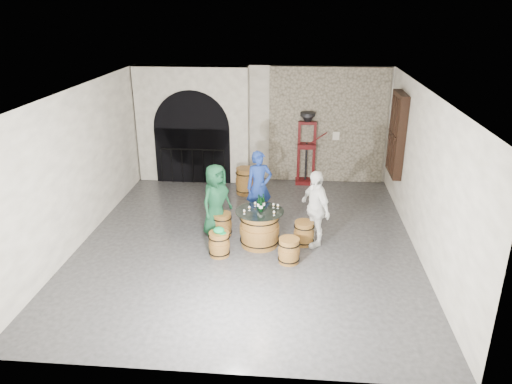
# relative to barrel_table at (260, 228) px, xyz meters

# --- Properties ---
(ground) EXTENTS (8.00, 8.00, 0.00)m
(ground) POSITION_rel_barrel_table_xyz_m (-0.26, 0.14, -0.38)
(ground) COLOR #2D2D2F
(ground) RESTS_ON ground
(wall_back) EXTENTS (8.00, 0.00, 8.00)m
(wall_back) POSITION_rel_barrel_table_xyz_m (-0.26, 4.14, 1.22)
(wall_back) COLOR white
(wall_back) RESTS_ON ground
(wall_front) EXTENTS (8.00, 0.00, 8.00)m
(wall_front) POSITION_rel_barrel_table_xyz_m (-0.26, -3.86, 1.22)
(wall_front) COLOR white
(wall_front) RESTS_ON ground
(wall_left) EXTENTS (0.00, 8.00, 8.00)m
(wall_left) POSITION_rel_barrel_table_xyz_m (-3.76, 0.14, 1.22)
(wall_left) COLOR white
(wall_left) RESTS_ON ground
(wall_right) EXTENTS (0.00, 8.00, 8.00)m
(wall_right) POSITION_rel_barrel_table_xyz_m (3.24, 0.14, 1.22)
(wall_right) COLOR white
(wall_right) RESTS_ON ground
(ceiling) EXTENTS (8.00, 8.00, 0.00)m
(ceiling) POSITION_rel_barrel_table_xyz_m (-0.26, 0.14, 2.82)
(ceiling) COLOR beige
(ceiling) RESTS_ON wall_back
(stone_facing_panel) EXTENTS (3.20, 0.12, 3.18)m
(stone_facing_panel) POSITION_rel_barrel_table_xyz_m (1.54, 4.08, 1.22)
(stone_facing_panel) COLOR gray
(stone_facing_panel) RESTS_ON ground
(arched_opening) EXTENTS (3.10, 0.60, 3.19)m
(arched_opening) POSITION_rel_barrel_table_xyz_m (-2.16, 3.88, 1.20)
(arched_opening) COLOR white
(arched_opening) RESTS_ON ground
(shuttered_window) EXTENTS (0.23, 1.10, 2.00)m
(shuttered_window) POSITION_rel_barrel_table_xyz_m (3.12, 2.54, 1.42)
(shuttered_window) COLOR black
(shuttered_window) RESTS_ON wall_right
(barrel_table) EXTENTS (1.01, 1.01, 0.78)m
(barrel_table) POSITION_rel_barrel_table_xyz_m (0.00, 0.00, 0.00)
(barrel_table) COLOR brown
(barrel_table) RESTS_ON ground
(barrel_stool_left) EXTENTS (0.44, 0.44, 0.51)m
(barrel_stool_left) POSITION_rel_barrel_table_xyz_m (-0.85, 0.39, -0.13)
(barrel_stool_left) COLOR brown
(barrel_stool_left) RESTS_ON ground
(barrel_stool_far) EXTENTS (0.44, 0.44, 0.51)m
(barrel_stool_far) POSITION_rel_barrel_table_xyz_m (-0.08, 0.93, -0.13)
(barrel_stool_far) COLOR brown
(barrel_stool_far) RESTS_ON ground
(barrel_stool_right) EXTENTS (0.44, 0.44, 0.51)m
(barrel_stool_right) POSITION_rel_barrel_table_xyz_m (0.93, 0.11, -0.13)
(barrel_stool_right) COLOR brown
(barrel_stool_right) RESTS_ON ground
(barrel_stool_near_right) EXTENTS (0.44, 0.44, 0.51)m
(barrel_stool_near_right) POSITION_rel_barrel_table_xyz_m (0.63, -0.69, -0.13)
(barrel_stool_near_right) COLOR brown
(barrel_stool_near_right) RESTS_ON ground
(barrel_stool_near_left) EXTENTS (0.44, 0.44, 0.51)m
(barrel_stool_near_left) POSITION_rel_barrel_table_xyz_m (-0.77, -0.53, -0.13)
(barrel_stool_near_left) COLOR brown
(barrel_stool_near_left) RESTS_ON ground
(green_cap) EXTENTS (0.26, 0.22, 0.12)m
(green_cap) POSITION_rel_barrel_table_xyz_m (-0.77, -0.53, 0.18)
(green_cap) COLOR #0C8743
(green_cap) RESTS_ON barrel_stool_near_left
(person_green) EXTENTS (0.86, 0.93, 1.60)m
(person_green) POSITION_rel_barrel_table_xyz_m (-0.98, 0.45, 0.42)
(person_green) COLOR #124126
(person_green) RESTS_ON ground
(person_blue) EXTENTS (0.71, 0.59, 1.67)m
(person_blue) POSITION_rel_barrel_table_xyz_m (-0.11, 1.25, 0.45)
(person_blue) COLOR navy
(person_blue) RESTS_ON ground
(person_white) EXTENTS (0.83, 1.03, 1.63)m
(person_white) POSITION_rel_barrel_table_xyz_m (1.14, 0.14, 0.43)
(person_white) COLOR white
(person_white) RESTS_ON ground
(wine_bottle_left) EXTENTS (0.08, 0.08, 0.32)m
(wine_bottle_left) POSITION_rel_barrel_table_xyz_m (-0.02, 0.09, 0.52)
(wine_bottle_left) COLOR black
(wine_bottle_left) RESTS_ON barrel_table
(wine_bottle_center) EXTENTS (0.08, 0.08, 0.32)m
(wine_bottle_center) POSITION_rel_barrel_table_xyz_m (0.03, -0.02, 0.52)
(wine_bottle_center) COLOR black
(wine_bottle_center) RESTS_ON barrel_table
(wine_bottle_right) EXTENTS (0.08, 0.08, 0.32)m
(wine_bottle_right) POSITION_rel_barrel_table_xyz_m (0.07, 0.14, 0.52)
(wine_bottle_right) COLOR black
(wine_bottle_right) RESTS_ON barrel_table
(tasting_glass_a) EXTENTS (0.05, 0.05, 0.10)m
(tasting_glass_a) POSITION_rel_barrel_table_xyz_m (-0.30, -0.19, 0.44)
(tasting_glass_a) COLOR #BC7A24
(tasting_glass_a) RESTS_ON barrel_table
(tasting_glass_b) EXTENTS (0.05, 0.05, 0.10)m
(tasting_glass_b) POSITION_rel_barrel_table_xyz_m (0.37, 0.15, 0.44)
(tasting_glass_b) COLOR #BC7A24
(tasting_glass_b) RESTS_ON barrel_table
(tasting_glass_c) EXTENTS (0.05, 0.05, 0.10)m
(tasting_glass_c) POSITION_rel_barrel_table_xyz_m (-0.11, 0.23, 0.44)
(tasting_glass_c) COLOR #BC7A24
(tasting_glass_c) RESTS_ON barrel_table
(tasting_glass_d) EXTENTS (0.05, 0.05, 0.10)m
(tasting_glass_d) POSITION_rel_barrel_table_xyz_m (0.28, 0.18, 0.44)
(tasting_glass_d) COLOR #BC7A24
(tasting_glass_d) RESTS_ON barrel_table
(tasting_glass_e) EXTENTS (0.05, 0.05, 0.10)m
(tasting_glass_e) POSITION_rel_barrel_table_xyz_m (0.31, -0.20, 0.44)
(tasting_glass_e) COLOR #BC7A24
(tasting_glass_e) RESTS_ON barrel_table
(tasting_glass_f) EXTENTS (0.05, 0.05, 0.10)m
(tasting_glass_f) POSITION_rel_barrel_table_xyz_m (-0.21, -0.00, 0.44)
(tasting_glass_f) COLOR #BC7A24
(tasting_glass_f) RESTS_ON barrel_table
(side_barrel) EXTENTS (0.53, 0.53, 0.71)m
(side_barrel) POSITION_rel_barrel_table_xyz_m (-0.60, 2.89, -0.03)
(side_barrel) COLOR brown
(side_barrel) RESTS_ON ground
(corking_press) EXTENTS (0.83, 0.46, 2.02)m
(corking_press) POSITION_rel_barrel_table_xyz_m (0.99, 3.84, 0.79)
(corking_press) COLOR #4B0C0D
(corking_press) RESTS_ON ground
(control_box) EXTENTS (0.18, 0.10, 0.22)m
(control_box) POSITION_rel_barrel_table_xyz_m (1.79, 4.00, 0.97)
(control_box) COLOR silver
(control_box) RESTS_ON wall_back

